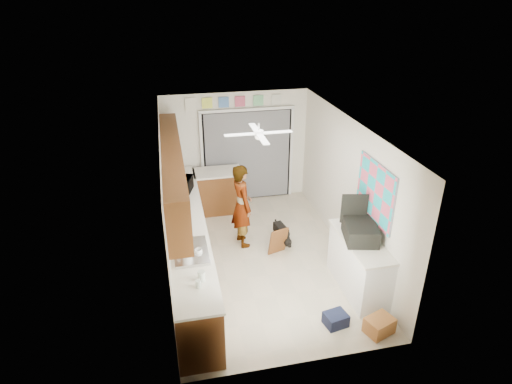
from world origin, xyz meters
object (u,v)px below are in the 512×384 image
cup (199,252)px  paper_towel_roll (187,246)px  suitcase (360,231)px  navy_crate (336,319)px  dog (281,233)px  microwave (182,185)px  man (242,206)px  cardboard_box (379,325)px

cup → paper_towel_roll: bearing=168.8°
suitcase → navy_crate: suitcase is taller
cup → suitcase: (2.50, -0.10, 0.09)m
paper_towel_roll → dog: bearing=37.8°
microwave → man: 1.23m
navy_crate → man: size_ratio=0.20×
suitcase → dog: 1.97m
cup → man: size_ratio=0.07×
paper_towel_roll → navy_crate: size_ratio=0.91×
cardboard_box → man: bearing=118.2°
navy_crate → man: man is taller
microwave → suitcase: microwave is taller
microwave → cup: bearing=-160.0°
suitcase → cardboard_box: 1.41m
microwave → dog: (1.78, -0.73, -0.86)m
cup → cardboard_box: cup is taller
man → paper_towel_roll: bearing=135.3°
cardboard_box → navy_crate: size_ratio=1.22×
cup → suitcase: size_ratio=0.18×
microwave → navy_crate: (1.99, -3.05, -0.98)m
cardboard_box → man: man is taller
microwave → cup: (0.11, -2.19, -0.10)m
microwave → suitcase: 3.48m
microwave → cardboard_box: size_ratio=1.29×
paper_towel_roll → cardboard_box: paper_towel_roll is taller
suitcase → navy_crate: (-0.62, -0.76, -0.98)m
man → dog: 0.95m
navy_crate → dog: bearing=95.1°
man → dog: size_ratio=2.93×
navy_crate → dog: (-0.21, 2.32, 0.12)m
suitcase → dog: bearing=130.9°
man → suitcase: bearing=-147.9°
cardboard_box → dog: bearing=106.4°
paper_towel_roll → cardboard_box: size_ratio=0.74×
microwave → dog: bearing=-95.2°
suitcase → dog: suitcase is taller
microwave → paper_towel_roll: paper_towel_roll is taller
cardboard_box → dog: (-0.76, 2.59, 0.10)m
microwave → suitcase: (2.61, -2.29, -0.00)m
cup → navy_crate: size_ratio=0.35×
cardboard_box → suitcase: bearing=86.1°
cup → dog: (1.67, 1.46, -0.77)m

